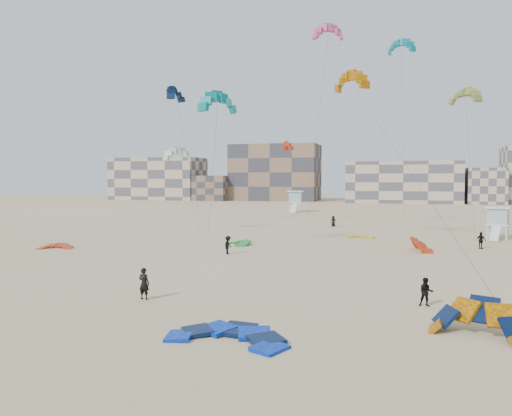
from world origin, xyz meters
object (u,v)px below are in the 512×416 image
(kitesurfer_main, at_px, (144,284))
(lifeguard_tower_near, at_px, (498,223))
(kite_ground_blue, at_px, (228,340))
(kite_ground_orange, at_px, (478,337))

(kitesurfer_main, height_order, lifeguard_tower_near, lifeguard_tower_near)
(kite_ground_blue, bearing_deg, kite_ground_orange, 24.01)
(kitesurfer_main, bearing_deg, kite_ground_blue, 146.88)
(kite_ground_orange, bearing_deg, kite_ground_blue, -139.13)
(kitesurfer_main, distance_m, lifeguard_tower_near, 45.34)
(kite_ground_blue, distance_m, kite_ground_orange, 11.08)
(lifeguard_tower_near, bearing_deg, kitesurfer_main, -107.86)
(lifeguard_tower_near, bearing_deg, kite_ground_orange, -84.90)
(kite_ground_blue, bearing_deg, kitesurfer_main, 147.67)
(kite_ground_blue, xyz_separation_m, kite_ground_orange, (10.48, 3.58, 0.00))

